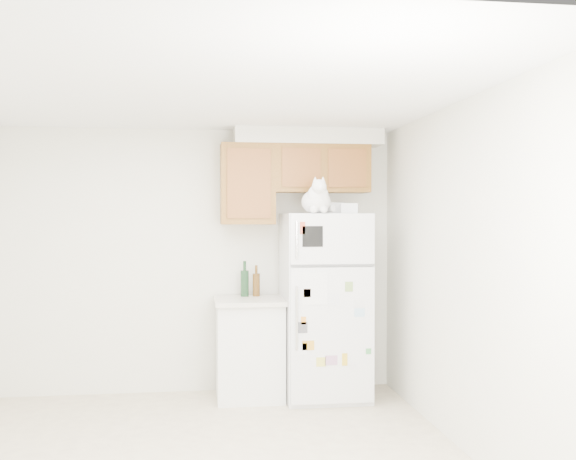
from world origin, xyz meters
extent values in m
cube|color=white|center=(0.00, 2.00, 1.25)|extent=(3.80, 0.04, 2.50)
cube|color=white|center=(0.00, -2.00, 1.25)|extent=(3.80, 0.04, 2.50)
cube|color=white|center=(1.90, 0.00, 1.25)|extent=(0.04, 4.00, 2.50)
cube|color=white|center=(0.00, 0.00, 2.50)|extent=(3.80, 4.00, 0.04)
cube|color=brown|center=(1.20, 1.82, 2.12)|extent=(0.90, 0.33, 0.45)
cube|color=brown|center=(0.50, 1.82, 1.98)|extent=(0.50, 0.33, 0.75)
cube|color=silver|center=(1.07, 1.83, 2.42)|extent=(1.40, 0.37, 0.15)
cube|color=silver|center=(1.20, 1.62, 0.85)|extent=(0.76, 0.72, 1.70)
cube|color=silver|center=(1.20, 1.25, 1.48)|extent=(0.74, 0.03, 0.44)
cube|color=silver|center=(1.20, 1.25, 0.64)|extent=(0.74, 0.03, 1.19)
cube|color=#59595B|center=(1.20, 1.25, 1.25)|extent=(0.74, 0.03, 0.02)
cylinder|color=silver|center=(0.88, 1.22, 1.47)|extent=(0.02, 0.02, 0.32)
cylinder|color=silver|center=(0.88, 1.22, 0.80)|extent=(0.02, 0.02, 0.55)
cube|color=black|center=(1.02, 1.23, 1.50)|extent=(0.18, 0.00, 0.18)
cube|color=white|center=(1.04, 1.23, 1.05)|extent=(0.22, 0.00, 0.28)
cube|color=silver|center=(1.37, 1.23, 0.37)|extent=(0.05, 0.00, 0.05)
cube|color=#43944D|center=(1.51, 1.23, 0.49)|extent=(0.05, 0.00, 0.05)
cube|color=gold|center=(0.98, 1.23, 0.56)|extent=(0.11, 0.00, 0.08)
cube|color=gold|center=(1.30, 1.23, 0.43)|extent=(0.05, 0.00, 0.11)
cube|color=white|center=(0.92, 1.23, 0.53)|extent=(0.10, 0.00, 0.10)
cube|color=#D2CA4A|center=(1.09, 1.23, 0.41)|extent=(0.08, 0.00, 0.08)
cube|color=#AB7A9E|center=(1.18, 1.23, 0.42)|extent=(0.11, 0.00, 0.08)
cube|color=silver|center=(1.20, 1.23, 0.95)|extent=(0.09, 0.00, 0.11)
cube|color=#9ABFDB|center=(1.43, 1.23, 0.83)|extent=(0.09, 0.00, 0.07)
cube|color=#75974B|center=(1.34, 1.23, 1.06)|extent=(0.07, 0.00, 0.09)
cube|color=#4D4C51|center=(0.93, 1.23, 0.71)|extent=(0.08, 0.00, 0.09)
cube|color=silver|center=(1.43, 1.23, 0.92)|extent=(0.10, 0.00, 0.06)
cube|color=yellow|center=(0.97, 1.23, 1.01)|extent=(0.06, 0.00, 0.07)
cube|color=#CF4E33|center=(0.93, 1.23, 1.57)|extent=(0.05, 0.00, 0.11)
cube|color=orange|center=(0.94, 1.23, 0.77)|extent=(0.05, 0.00, 0.07)
cube|color=white|center=(0.51, 1.68, 0.44)|extent=(0.60, 0.60, 0.88)
cube|color=beige|center=(0.51, 1.66, 0.90)|extent=(0.64, 0.64, 0.04)
ellipsoid|color=white|center=(1.07, 1.39, 1.80)|extent=(0.25, 0.34, 0.22)
ellipsoid|color=white|center=(1.07, 1.30, 1.85)|extent=(0.19, 0.15, 0.20)
sphere|color=white|center=(1.07, 1.24, 1.93)|extent=(0.13, 0.13, 0.13)
cone|color=white|center=(1.04, 1.24, 1.99)|extent=(0.04, 0.04, 0.05)
cone|color=white|center=(1.11, 1.24, 1.99)|extent=(0.04, 0.04, 0.05)
cone|color=#D88C8C|center=(1.04, 1.23, 1.99)|extent=(0.02, 0.02, 0.03)
cone|color=#D88C8C|center=(1.11, 1.23, 1.99)|extent=(0.02, 0.02, 0.03)
sphere|color=white|center=(1.07, 1.19, 1.91)|extent=(0.05, 0.05, 0.05)
sphere|color=white|center=(1.03, 1.26, 1.73)|extent=(0.07, 0.07, 0.07)
sphere|color=white|center=(1.12, 1.26, 1.73)|extent=(0.07, 0.07, 0.07)
cylinder|color=white|center=(1.18, 1.51, 1.73)|extent=(0.16, 0.22, 0.07)
cube|color=white|center=(1.28, 1.62, 1.75)|extent=(0.20, 0.16, 0.10)
cube|color=white|center=(1.39, 1.44, 1.74)|extent=(0.18, 0.15, 0.09)
camera|label=1|loc=(0.01, -4.48, 1.67)|focal=42.00mm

